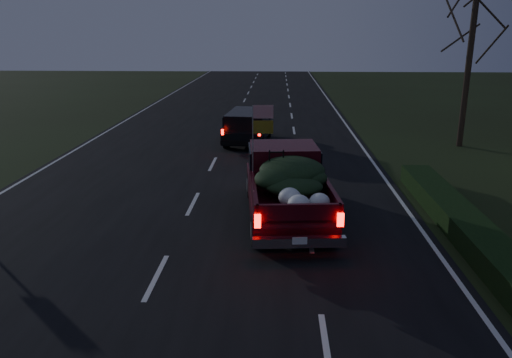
# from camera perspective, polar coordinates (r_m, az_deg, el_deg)

# --- Properties ---
(ground) EXTENTS (120.00, 120.00, 0.00)m
(ground) POSITION_cam_1_polar(r_m,az_deg,el_deg) (11.70, -11.33, -11.00)
(ground) COLOR black
(ground) RESTS_ON ground
(road_asphalt) EXTENTS (14.00, 120.00, 0.02)m
(road_asphalt) POSITION_cam_1_polar(r_m,az_deg,el_deg) (11.69, -11.33, -10.96)
(road_asphalt) COLOR black
(road_asphalt) RESTS_ON ground
(hedge_row) EXTENTS (1.00, 10.00, 0.60)m
(hedge_row) POSITION_cam_1_polar(r_m,az_deg,el_deg) (14.89, 22.46, -4.59)
(hedge_row) COLOR black
(hedge_row) RESTS_ON ground
(bare_tree_far) EXTENTS (3.60, 3.60, 7.00)m
(bare_tree_far) POSITION_cam_1_polar(r_m,az_deg,el_deg) (25.60, 23.48, 14.98)
(bare_tree_far) COLOR black
(bare_tree_far) RESTS_ON ground
(pickup_truck) EXTENTS (2.66, 5.87, 2.99)m
(pickup_truck) POSITION_cam_1_polar(r_m,az_deg,el_deg) (14.67, 3.52, -0.23)
(pickup_truck) COLOR #400812
(pickup_truck) RESTS_ON ground
(lead_suv) EXTENTS (2.30, 4.67, 1.30)m
(lead_suv) POSITION_cam_1_polar(r_m,az_deg,el_deg) (24.70, -0.91, 6.36)
(lead_suv) COLOR black
(lead_suv) RESTS_ON ground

